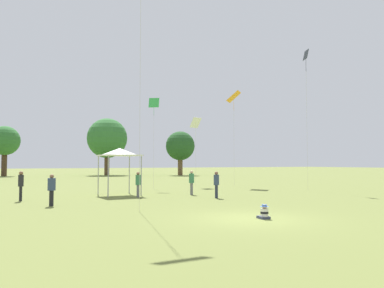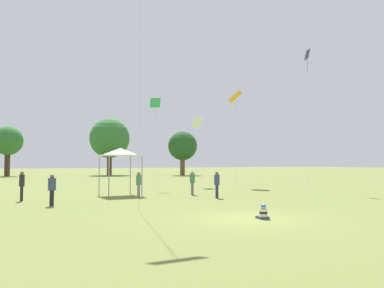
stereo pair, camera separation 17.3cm
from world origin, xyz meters
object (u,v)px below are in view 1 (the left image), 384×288
canopy_tent (120,152)px  distant_tree_1 (5,141)px  seated_toddler (264,213)px  kite_1 (196,124)px  kite_3 (154,105)px  kite_4 (234,98)px  person_standing_0 (216,182)px  distant_tree_3 (107,138)px  distant_tree_0 (180,146)px  person_standing_3 (21,183)px  person_standing_2 (138,182)px  person_standing_1 (52,187)px  kite_0 (306,61)px  person_standing_4 (192,180)px

canopy_tent → distant_tree_1: (-6.99, 44.75, 2.92)m
seated_toddler → kite_1: (7.08, 19.58, 5.70)m
seated_toddler → kite_3: size_ratio=0.07×
seated_toddler → kite_4: 22.64m
person_standing_0 → distant_tree_1: bearing=-146.0°
canopy_tent → kite_1: bearing=34.9°
distant_tree_3 → person_standing_0: bearing=-95.8°
kite_1 → distant_tree_0: distant_tree_0 is taller
canopy_tent → distant_tree_3: distant_tree_3 is taller
person_standing_3 → canopy_tent: 6.60m
person_standing_2 → seated_toddler: bearing=41.3°
person_standing_1 → canopy_tent: size_ratio=0.50×
person_standing_2 → kite_4: 15.94m
kite_3 → person_standing_1: bearing=-54.7°
seated_toddler → distant_tree_1: size_ratio=0.07×
canopy_tent → distant_tree_3: (9.62, 42.26, 3.74)m
canopy_tent → kite_4: 14.75m
person_standing_2 → kite_3: (3.78, 7.14, 6.23)m
kite_1 → person_standing_3: bearing=53.6°
seated_toddler → kite_0: (12.90, 10.99, 10.38)m
person_standing_4 → distant_tree_0: bearing=-163.9°
person_standing_0 → person_standing_2: size_ratio=1.02×
person_standing_3 → distant_tree_1: size_ratio=0.21×
person_standing_4 → kite_3: size_ratio=0.21×
distant_tree_3 → canopy_tent: bearing=-102.8°
canopy_tent → distant_tree_0: (21.19, 35.66, 2.29)m
person_standing_3 → kite_4: 21.27m
person_standing_0 → person_standing_3: bearing=-87.0°
kite_4 → distant_tree_0: bearing=-105.1°
kite_1 → person_standing_4: bearing=87.7°
seated_toddler → kite_1: size_ratio=0.09×
seated_toddler → distant_tree_0: 52.64m
person_standing_0 → kite_0: 14.28m
kite_0 → kite_4: 7.92m
distant_tree_1 → kite_0: bearing=-64.9°
person_standing_1 → person_standing_4: bearing=-7.5°
person_standing_3 → kite_0: (21.20, -0.80, 9.57)m
kite_3 → kite_1: bearing=95.5°
distant_tree_0 → distant_tree_3: 13.40m
person_standing_2 → kite_4: (12.04, 7.23, 7.53)m
seated_toddler → distant_tree_0: distant_tree_0 is taller
person_standing_0 → kite_0: bearing=125.5°
person_standing_1 → canopy_tent: 7.06m
person_standing_3 → distant_tree_3: 46.74m
seated_toddler → kite_0: 19.87m
person_standing_4 → kite_0: kite_0 is taller
distant_tree_0 → person_standing_1: bearing=-122.8°
person_standing_0 → canopy_tent: size_ratio=0.52×
person_standing_2 → kite_3: kite_3 is taller
person_standing_2 → person_standing_1: bearing=-31.2°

